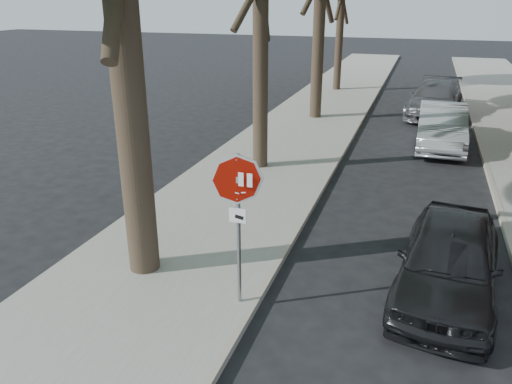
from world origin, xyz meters
The scene contains 8 objects.
ground centered at (0.00, 0.00, 0.00)m, with size 120.00×120.00×0.00m, color black.
sidewalk_left centered at (-2.50, 12.00, 0.06)m, with size 4.00×55.00×0.12m, color gray.
curb_left centered at (-0.45, 12.00, 0.07)m, with size 0.12×55.00×0.13m, color #9E9384.
curb_right centered at (3.95, 12.00, 0.07)m, with size 0.12×55.00×0.13m, color #9E9384.
stop_sign centered at (-0.70, -0.03, 1.95)m, with size 0.76×0.34×2.61m.
car_a centered at (2.60, 1.50, 0.69)m, with size 1.62×4.03×1.37m, color black.
car_b centered at (2.60, 11.24, 0.73)m, with size 1.54×4.43×1.46m, color #B1B2B9.
car_c centered at (2.39, 16.37, 0.72)m, with size 2.03×4.99×1.45m, color #515156.
Camera 1 is at (1.82, -6.72, 4.93)m, focal length 35.00 mm.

